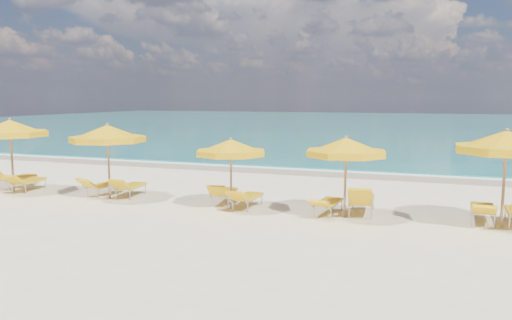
% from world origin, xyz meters
% --- Properties ---
extents(ground_plane, '(120.00, 120.00, 0.00)m').
position_xyz_m(ground_plane, '(0.00, 0.00, 0.00)').
color(ground_plane, beige).
extents(ocean, '(120.00, 80.00, 0.30)m').
position_xyz_m(ocean, '(0.00, 48.00, 0.00)').
color(ocean, '#126562').
rests_on(ocean, ground).
extents(wet_sand_band, '(120.00, 2.60, 0.01)m').
position_xyz_m(wet_sand_band, '(0.00, 7.40, 0.00)').
color(wet_sand_band, tan).
rests_on(wet_sand_band, ground).
extents(foam_line, '(120.00, 1.20, 0.03)m').
position_xyz_m(foam_line, '(0.00, 8.20, 0.00)').
color(foam_line, white).
rests_on(foam_line, ground).
extents(whitecap_near, '(14.00, 0.36, 0.05)m').
position_xyz_m(whitecap_near, '(-6.00, 17.00, 0.00)').
color(whitecap_near, white).
rests_on(whitecap_near, ground).
extents(whitecap_far, '(18.00, 0.30, 0.05)m').
position_xyz_m(whitecap_far, '(8.00, 24.00, 0.00)').
color(whitecap_far, white).
rests_on(whitecap_far, ground).
extents(umbrella_2, '(3.15, 3.15, 2.54)m').
position_xyz_m(umbrella_2, '(-8.20, -0.57, 2.17)').
color(umbrella_2, '#97704B').
rests_on(umbrella_2, ground).
extents(umbrella_3, '(2.93, 2.93, 2.43)m').
position_xyz_m(umbrella_3, '(-4.32, -0.46, 2.07)').
color(umbrella_3, '#97704B').
rests_on(umbrella_3, ground).
extents(umbrella_4, '(2.11, 2.11, 2.10)m').
position_xyz_m(umbrella_4, '(-0.04, -0.54, 1.79)').
color(umbrella_4, '#97704B').
rests_on(umbrella_4, ground).
extents(umbrella_5, '(2.67, 2.67, 2.23)m').
position_xyz_m(umbrella_5, '(3.26, -0.46, 1.90)').
color(umbrella_5, '#97704B').
rests_on(umbrella_5, ground).
extents(umbrella_6, '(3.21, 3.21, 2.50)m').
position_xyz_m(umbrella_6, '(7.15, -0.24, 2.13)').
color(umbrella_6, '#97704B').
rests_on(umbrella_6, ground).
extents(lounger_2_left, '(0.67, 1.74, 0.84)m').
position_xyz_m(lounger_2_left, '(-8.65, -0.04, 0.22)').
color(lounger_2_left, '#A5A8AD').
rests_on(lounger_2_left, ground).
extents(lounger_2_right, '(0.81, 1.75, 0.72)m').
position_xyz_m(lounger_2_right, '(-7.78, -0.33, 0.21)').
color(lounger_2_right, '#A5A8AD').
rests_on(lounger_2_right, ground).
extents(lounger_3_left, '(0.76, 1.68, 0.70)m').
position_xyz_m(lounger_3_left, '(-4.87, -0.04, 0.20)').
color(lounger_3_left, '#A5A8AD').
rests_on(lounger_3_left, ground).
extents(lounger_3_right, '(0.71, 1.69, 0.75)m').
position_xyz_m(lounger_3_right, '(-3.85, 0.01, 0.20)').
color(lounger_3_right, '#A5A8AD').
rests_on(lounger_3_right, ground).
extents(lounger_4_left, '(0.82, 1.75, 0.76)m').
position_xyz_m(lounger_4_left, '(-0.52, 0.05, 0.21)').
color(lounger_4_left, '#A5A8AD').
rests_on(lounger_4_left, ground).
extents(lounger_4_right, '(0.62, 1.66, 0.69)m').
position_xyz_m(lounger_4_right, '(0.37, -0.30, 0.20)').
color(lounger_4_right, '#A5A8AD').
rests_on(lounger_4_right, ground).
extents(lounger_5_left, '(0.70, 1.71, 0.60)m').
position_xyz_m(lounger_5_left, '(2.76, -0.24, 0.19)').
color(lounger_5_left, '#A5A8AD').
rests_on(lounger_5_left, ground).
extents(lounger_5_right, '(0.78, 1.91, 0.93)m').
position_xyz_m(lounger_5_right, '(3.64, 0.08, 0.24)').
color(lounger_5_right, '#A5A8AD').
rests_on(lounger_5_right, ground).
extents(lounger_6_left, '(0.65, 1.81, 0.68)m').
position_xyz_m(lounger_6_left, '(6.74, 0.22, 0.21)').
color(lounger_6_left, '#A5A8AD').
rests_on(lounger_6_left, ground).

